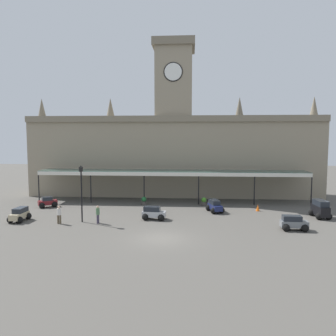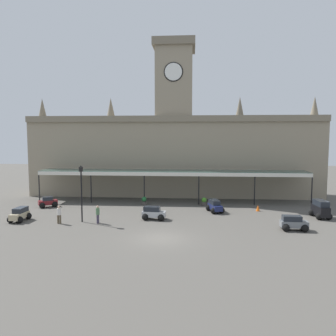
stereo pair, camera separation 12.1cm
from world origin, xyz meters
name	(u,v)px [view 1 (the left image)]	position (x,y,z in m)	size (l,w,h in m)	color
ground_plane	(161,238)	(0.00, 0.00, 0.00)	(140.00, 140.00, 0.00)	#504D47
station_building	(174,149)	(0.00, 19.93, 6.42)	(38.97, 5.70, 20.63)	gray
entrance_canopy	(172,172)	(0.00, 14.91, 3.73)	(32.78, 3.26, 3.87)	#38564C
car_navy_estate	(215,207)	(4.91, 9.63, 0.56)	(1.95, 2.41, 1.27)	#19214C
car_grey_estate	(294,224)	(11.15, 3.09, 0.56)	(2.28, 1.59, 1.27)	slate
car_beige_estate	(20,215)	(-13.91, 4.46, 0.56)	(1.58, 2.28, 1.27)	tan
car_silver_estate	(154,214)	(-1.25, 5.94, 0.56)	(2.32, 1.68, 1.27)	#B2B5BA
car_maroon_sedan	(48,203)	(-14.00, 10.81, 0.50)	(2.25, 2.12, 1.19)	maroon
car_black_van	(320,210)	(15.14, 7.80, 0.81)	(1.69, 2.45, 1.77)	black
pedestrian_crossing_forecourt	(98,214)	(-6.24, 4.16, 0.91)	(0.34, 0.39, 1.67)	#3F384C
pedestrian_beside_cars	(59,214)	(-9.76, 3.76, 0.91)	(0.39, 0.34, 1.67)	brown
victorian_lamppost	(81,187)	(-7.86, 4.54, 3.29)	(0.30, 0.30, 5.34)	black
traffic_cone	(258,208)	(9.58, 10.41, 0.35)	(0.40, 0.40, 0.70)	orange
planter_near_kerb	(144,201)	(-3.19, 12.86, 0.49)	(0.60, 0.60, 0.96)	#47423D
planter_by_canopy	(204,201)	(3.88, 12.91, 0.49)	(0.60, 0.60, 0.96)	#47423D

